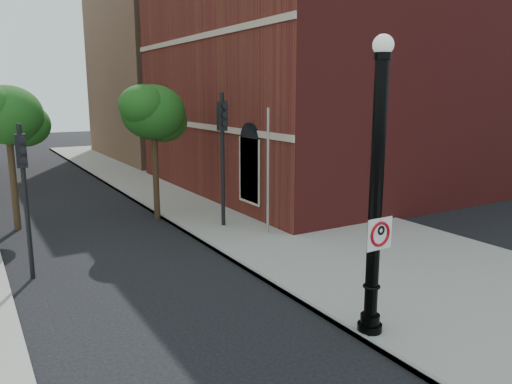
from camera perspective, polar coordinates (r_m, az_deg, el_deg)
ground at (r=10.44m, az=0.32°, el=-17.64°), size 120.00×120.00×0.00m
sidewalk_right at (r=21.38m, az=0.38°, el=-2.15°), size 8.00×60.00×0.12m
curb_edge at (r=19.71m, az=-9.54°, el=-3.46°), size 0.10×60.00×0.14m
brick_wall_building at (r=30.10m, az=13.26°, el=13.36°), size 22.30×16.30×12.50m
bg_building_tan_b at (r=43.16m, az=-1.93°, el=13.95°), size 22.00×14.00×14.00m
lamppost at (r=10.27m, az=13.49°, el=-1.49°), size 0.52×0.52×6.13m
no_parking_sign at (r=10.29m, az=13.96°, el=-4.64°), size 0.66×0.08×0.66m
traffic_signal_left at (r=14.61m, az=-25.02°, el=1.64°), size 0.29×0.36×4.25m
traffic_signal_right at (r=18.35m, az=-3.85°, el=6.15°), size 0.35×0.43×5.04m
utility_pole at (r=17.43m, az=1.37°, el=2.15°), size 0.09×0.09×4.54m
street_tree_a at (r=20.22m, az=-26.47°, el=7.73°), size 2.95×2.67×5.31m
street_tree_c at (r=20.16m, az=-11.60°, el=8.76°), size 2.97×2.68×5.35m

